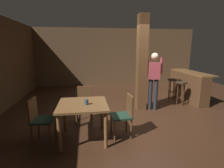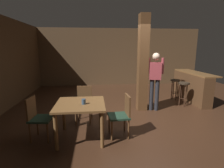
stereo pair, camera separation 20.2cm
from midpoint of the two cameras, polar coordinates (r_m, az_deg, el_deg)
name	(u,v)px [view 2 (the right image)]	position (r m, az deg, el deg)	size (l,w,h in m)	color
ground_plane	(144,118)	(4.89, 11.60, -10.86)	(10.80, 10.80, 0.00)	#382114
wall_back	(120,57)	(8.92, 3.35, 8.76)	(8.00, 0.10, 2.80)	brown
pillar	(143,64)	(5.24, 11.14, 6.48)	(0.28, 0.28, 2.80)	brown
dining_table	(80,109)	(3.64, -8.68, -8.05)	(0.98, 0.98, 0.76)	brown
chair_east	(122,113)	(3.74, 4.92, -9.55)	(0.45, 0.45, 0.89)	#1E3828
chair_north	(84,102)	(4.50, -7.80, -5.86)	(0.46, 0.46, 0.89)	#1E3828
chair_west	(38,116)	(3.85, -21.76, -9.72)	(0.46, 0.46, 0.89)	#1E3828
napkin_cup	(84,102)	(3.51, -7.62, -5.74)	(0.08, 0.08, 0.11)	#33475B
standing_person	(155,78)	(5.31, 14.94, 2.04)	(0.47, 0.29, 1.72)	maroon
bar_counter	(191,86)	(6.88, 25.21, -0.66)	(0.56, 1.98, 1.01)	brown
bar_stool_near	(184,88)	(6.13, 23.24, -1.32)	(0.35, 0.35, 0.77)	#2D2319
bar_stool_mid	(175,85)	(6.76, 20.72, -0.18)	(0.34, 0.34, 0.74)	#2D2319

